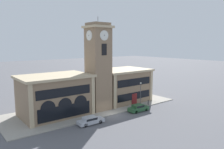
# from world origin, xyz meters

# --- Properties ---
(ground_plane) EXTENTS (300.00, 300.00, 0.00)m
(ground_plane) POSITION_xyz_m (0.00, 0.00, 0.00)
(ground_plane) COLOR #56565B
(sidewalk_kerb) EXTENTS (37.33, 12.96, 0.15)m
(sidewalk_kerb) POSITION_xyz_m (0.00, 6.48, 0.07)
(sidewalk_kerb) COLOR gray
(sidewalk_kerb) RESTS_ON ground_plane
(clock_tower) EXTENTS (4.74, 4.74, 18.80)m
(clock_tower) POSITION_xyz_m (-0.00, 4.70, 8.85)
(clock_tower) COLOR #897056
(clock_tower) RESTS_ON ground_plane
(town_hall_left_wing) EXTENTS (13.04, 8.98, 7.74)m
(town_hall_left_wing) POSITION_xyz_m (-8.49, 6.79, 3.89)
(town_hall_left_wing) COLOR #897056
(town_hall_left_wing) RESTS_ON ground_plane
(town_hall_right_wing) EXTENTS (12.43, 8.98, 7.64)m
(town_hall_right_wing) POSITION_xyz_m (8.19, 6.79, 3.85)
(town_hall_right_wing) COLOR #897056
(town_hall_right_wing) RESTS_ON ground_plane
(parked_car_near) EXTENTS (4.62, 1.98, 1.28)m
(parked_car_near) POSITION_xyz_m (-5.82, -1.25, 0.68)
(parked_car_near) COLOR #B2B7C1
(parked_car_near) RESTS_ON ground_plane
(parked_car_mid) EXTENTS (4.42, 1.94, 1.41)m
(parked_car_mid) POSITION_xyz_m (5.57, -1.25, 0.74)
(parked_car_mid) COLOR #285633
(parked_car_mid) RESTS_ON ground_plane
(street_lamp) EXTENTS (0.36, 0.36, 5.25)m
(street_lamp) POSITION_xyz_m (8.08, 0.64, 3.64)
(street_lamp) COLOR #4C4C51
(street_lamp) RESTS_ON sidewalk_kerb
(bollard) EXTENTS (0.18, 0.18, 1.06)m
(bollard) POSITION_xyz_m (10.35, 0.46, 0.67)
(bollard) COLOR black
(bollard) RESTS_ON sidewalk_kerb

